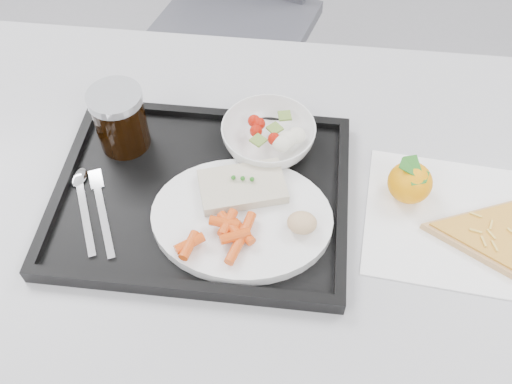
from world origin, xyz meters
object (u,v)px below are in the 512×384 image
salad_bowl (268,137)px  pizza_slice (491,236)px  dinner_plate (242,218)px  cola_glass (120,118)px  tray (202,195)px  tangerine (410,182)px  table (265,225)px

salad_bowl → pizza_slice: (0.35, -0.14, -0.03)m
dinner_plate → cola_glass: (-0.21, 0.14, 0.05)m
tray → cola_glass: size_ratio=4.17×
dinner_plate → tangerine: tangerine is taller
salad_bowl → pizza_slice: bearing=-21.5°
dinner_plate → pizza_slice: size_ratio=1.22×
dinner_plate → tray: bearing=145.5°
tangerine → tray: bearing=-172.9°
dinner_plate → tangerine: size_ratio=3.54×
table → salad_bowl: (-0.01, 0.10, 0.11)m
dinner_plate → cola_glass: bearing=147.1°
salad_bowl → tray: bearing=-130.9°
table → cola_glass: bearing=160.6°
tangerine → salad_bowl: bearing=163.3°
table → pizza_slice: pizza_slice is taller
cola_glass → tangerine: (0.46, -0.05, -0.04)m
table → tray: bearing=-177.2°
salad_bowl → cola_glass: size_ratio=1.41×
table → cola_glass: 0.29m
pizza_slice → salad_bowl: bearing=158.5°
table → cola_glass: size_ratio=11.11×
table → salad_bowl: 0.15m
table → pizza_slice: 0.35m
salad_bowl → table: bearing=-86.5°
salad_bowl → cola_glass: bearing=-175.8°
dinner_plate → cola_glass: cola_glass is taller
salad_bowl → dinner_plate: bearing=-98.8°
tangerine → dinner_plate: bearing=-160.7°
tangerine → pizza_slice: tangerine is taller
dinner_plate → tangerine: (0.25, 0.09, 0.01)m
cola_glass → pizza_slice: size_ratio=0.49×
tangerine → pizza_slice: size_ratio=0.35×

